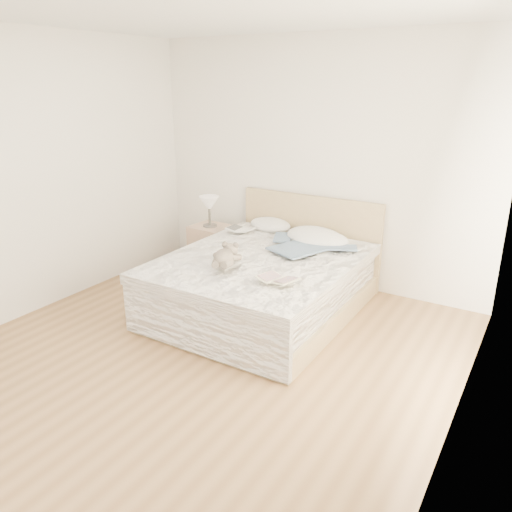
# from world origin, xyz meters

# --- Properties ---
(floor) EXTENTS (4.00, 4.50, 0.00)m
(floor) POSITION_xyz_m (0.00, 0.00, 0.00)
(floor) COLOR brown
(floor) RESTS_ON ground
(ceiling) EXTENTS (4.00, 4.50, 0.00)m
(ceiling) POSITION_xyz_m (0.00, 0.00, 2.70)
(ceiling) COLOR silver
(ceiling) RESTS_ON ground
(wall_back) EXTENTS (4.00, 0.02, 2.70)m
(wall_back) POSITION_xyz_m (0.00, 2.25, 1.35)
(wall_back) COLOR white
(wall_back) RESTS_ON ground
(wall_left) EXTENTS (0.02, 4.50, 2.70)m
(wall_left) POSITION_xyz_m (-2.00, 0.00, 1.35)
(wall_left) COLOR white
(wall_left) RESTS_ON ground
(wall_right) EXTENTS (0.02, 4.50, 2.70)m
(wall_right) POSITION_xyz_m (2.00, 0.00, 1.35)
(wall_right) COLOR white
(wall_right) RESTS_ON ground
(window) EXTENTS (0.02, 1.30, 1.10)m
(window) POSITION_xyz_m (1.99, 0.30, 1.45)
(window) COLOR white
(window) RESTS_ON wall_right
(bed) EXTENTS (1.72, 2.14, 1.00)m
(bed) POSITION_xyz_m (0.00, 1.19, 0.31)
(bed) COLOR tan
(bed) RESTS_ON floor
(nightstand) EXTENTS (0.47, 0.43, 0.56)m
(nightstand) POSITION_xyz_m (-1.14, 1.84, 0.28)
(nightstand) COLOR tan
(nightstand) RESTS_ON floor
(table_lamp) EXTENTS (0.24, 0.24, 0.37)m
(table_lamp) POSITION_xyz_m (-1.14, 1.82, 0.82)
(table_lamp) COLOR #4A4540
(table_lamp) RESTS_ON nightstand
(pillow_left) EXTENTS (0.58, 0.46, 0.16)m
(pillow_left) POSITION_xyz_m (-0.42, 2.01, 0.64)
(pillow_left) COLOR white
(pillow_left) RESTS_ON bed
(pillow_middle) EXTENTS (0.76, 0.60, 0.20)m
(pillow_middle) POSITION_xyz_m (0.23, 1.84, 0.64)
(pillow_middle) COLOR white
(pillow_middle) RESTS_ON bed
(pillow_right) EXTENTS (0.56, 0.40, 0.17)m
(pillow_right) POSITION_xyz_m (0.33, 1.83, 0.64)
(pillow_right) COLOR white
(pillow_right) RESTS_ON bed
(blouse) EXTENTS (0.87, 0.90, 0.03)m
(blouse) POSITION_xyz_m (0.25, 1.49, 0.63)
(blouse) COLOR #425874
(blouse) RESTS_ON bed
(photo_book) EXTENTS (0.31, 0.21, 0.02)m
(photo_book) POSITION_xyz_m (-0.63, 1.69, 0.63)
(photo_book) COLOR white
(photo_book) RESTS_ON bed
(childrens_book) EXTENTS (0.37, 0.30, 0.02)m
(childrens_book) POSITION_xyz_m (0.46, 0.61, 0.63)
(childrens_book) COLOR beige
(childrens_book) RESTS_ON bed
(teddy_bear) EXTENTS (0.33, 0.40, 0.18)m
(teddy_bear) POSITION_xyz_m (-0.12, 0.64, 0.65)
(teddy_bear) COLOR #695C50
(teddy_bear) RESTS_ON bed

